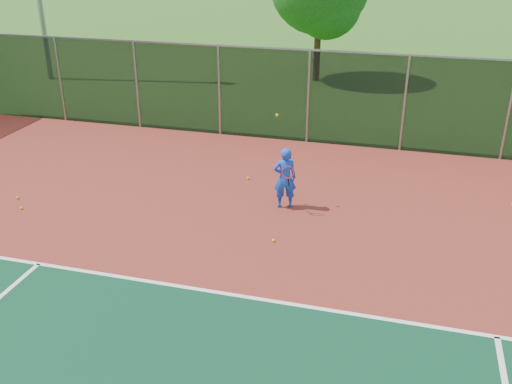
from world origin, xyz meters
TOP-DOWN VIEW (x-y plane):
  - court_apron at (0.00, 2.00)m, footprint 30.00×20.00m
  - fence_back at (0.00, 12.00)m, footprint 30.00×0.06m
  - tennis_player at (-2.64, 7.03)m, footprint 0.66×0.68m
  - practice_ball_2 at (-8.96, 5.16)m, footprint 0.07×0.07m
  - practice_ball_3 at (-9.44, 5.65)m, footprint 0.07×0.07m
  - practice_ball_4 at (-4.00, 8.47)m, footprint 0.07×0.07m
  - practice_ball_6 at (-2.48, 5.21)m, footprint 0.07×0.07m

SIDE VIEW (x-z plane):
  - court_apron at x=0.00m, z-range 0.00..0.02m
  - practice_ball_2 at x=-8.96m, z-range 0.02..0.09m
  - practice_ball_3 at x=-9.44m, z-range 0.02..0.09m
  - practice_ball_4 at x=-4.00m, z-range 0.02..0.09m
  - practice_ball_6 at x=-2.48m, z-range 0.02..0.09m
  - tennis_player at x=-2.64m, z-range -0.39..2.00m
  - fence_back at x=0.00m, z-range 0.05..3.08m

